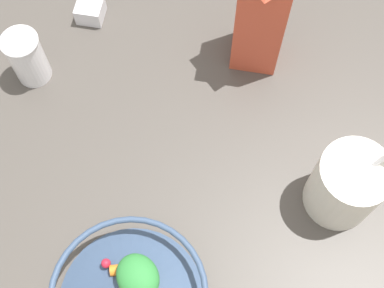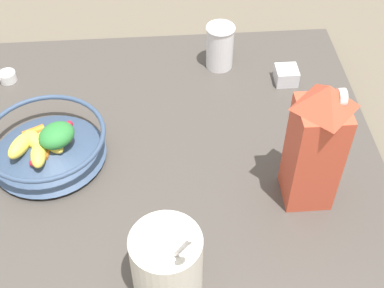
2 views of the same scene
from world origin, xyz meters
TOP-DOWN VIEW (x-y plane):
  - ground_plane at (0.00, 0.00)m, footprint 6.00×6.00m
  - countertop at (0.00, 0.00)m, footprint 0.93×0.93m
  - milk_carton at (-0.08, -0.28)m, footprint 0.09×0.09m
  - yogurt_tub at (-0.26, -0.01)m, footprint 0.13×0.11m
  - drinking_cup at (0.33, -0.16)m, footprint 0.07×0.07m
  - spice_jar at (0.26, -0.31)m, footprint 0.05×0.05m

SIDE VIEW (x-z plane):
  - ground_plane at x=0.00m, z-range 0.00..0.00m
  - countertop at x=0.00m, z-range 0.00..0.04m
  - spice_jar at x=0.26m, z-range 0.04..0.08m
  - drinking_cup at x=0.33m, z-range 0.05..0.16m
  - yogurt_tub at x=-0.26m, z-range 0.00..0.24m
  - milk_carton at x=-0.08m, z-range 0.04..0.32m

